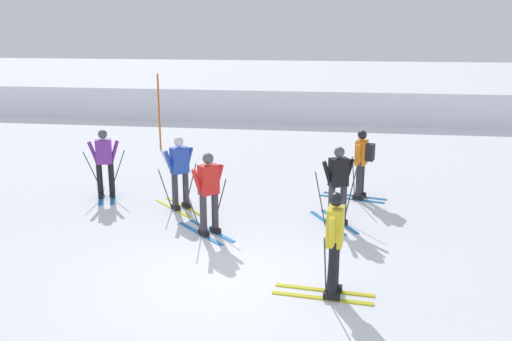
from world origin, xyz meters
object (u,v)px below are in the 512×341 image
object	(u,v)px
skier_orange	(362,161)
skier_purple	(104,162)
skier_yellow	(334,242)
skier_red	(209,192)
skier_blue	(180,171)
trail_marker_pole	(159,112)
skier_black	(338,184)

from	to	relation	value
skier_orange	skier_purple	world-z (taller)	same
skier_yellow	skier_purple	distance (m)	7.16
skier_yellow	skier_red	xyz separation A→B (m)	(-2.54, 2.32, -0.00)
skier_blue	skier_red	world-z (taller)	same
skier_yellow	trail_marker_pole	world-z (taller)	trail_marker_pole
skier_yellow	skier_black	bearing A→B (deg)	89.54
skier_orange	skier_purple	bearing A→B (deg)	-172.25
skier_black	skier_orange	bearing A→B (deg)	74.15
skier_orange	skier_black	size ratio (longest dim) A/B	1.00
skier_red	skier_black	bearing A→B (deg)	20.80
skier_blue	skier_red	size ratio (longest dim) A/B	1.00
skier_orange	skier_red	xyz separation A→B (m)	(-3.12, -2.93, -0.04)
skier_black	skier_red	world-z (taller)	same
skier_purple	skier_black	xyz separation A→B (m)	(5.67, -1.11, 0.00)
skier_yellow	skier_blue	distance (m)	5.23
skier_purple	trail_marker_pole	xyz separation A→B (m)	(-0.43, 5.57, 0.37)
skier_purple	skier_red	size ratio (longest dim) A/B	1.00
skier_orange	skier_blue	distance (m)	4.40
skier_orange	skier_black	bearing A→B (deg)	-105.85
skier_blue	trail_marker_pole	world-z (taller)	trail_marker_pole
skier_orange	skier_purple	distance (m)	6.28
skier_red	skier_yellow	bearing A→B (deg)	-42.42
skier_red	skier_orange	bearing A→B (deg)	43.22
skier_yellow	skier_orange	bearing A→B (deg)	83.67
skier_purple	skier_black	bearing A→B (deg)	-11.08
trail_marker_pole	skier_orange	bearing A→B (deg)	-35.33
trail_marker_pole	skier_purple	bearing A→B (deg)	-85.60
skier_orange	skier_red	world-z (taller)	same
skier_yellow	skier_black	distance (m)	3.29
skier_blue	skier_orange	bearing A→B (deg)	19.03
skier_black	skier_red	xyz separation A→B (m)	(-2.56, -0.97, -0.00)
skier_yellow	skier_red	size ratio (longest dim) A/B	1.00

